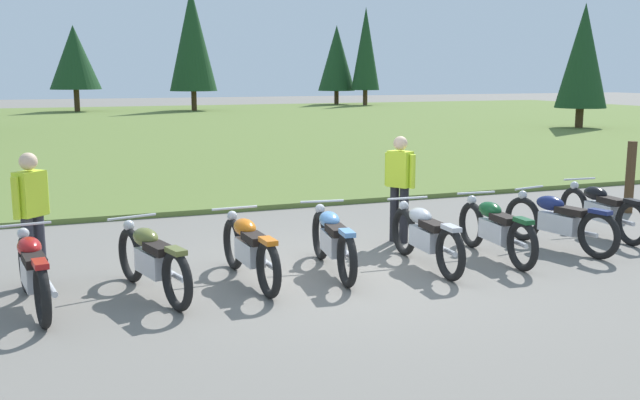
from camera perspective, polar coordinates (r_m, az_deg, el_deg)
ground_plane at (r=9.60m, az=1.29°, el=-5.88°), size 140.00×140.00×0.00m
grass_moorland at (r=35.46m, az=-15.34°, el=5.50°), size 80.00×44.00×0.10m
forest_treeline at (r=41.91m, az=-19.63°, el=11.57°), size 41.82×30.22×8.53m
motorcycle_red at (r=8.74m, az=-21.75°, el=-5.24°), size 0.64×2.09×0.88m
motorcycle_olive at (r=8.84m, az=-13.15°, el=-4.61°), size 0.77×2.06×0.88m
motorcycle_orange at (r=9.18m, az=-5.61°, el=-3.85°), size 0.62×2.10×0.88m
motorcycle_sky_blue at (r=9.60m, az=1.01°, el=-3.18°), size 0.62×2.10×0.88m
motorcycle_silver at (r=9.96m, az=8.34°, el=-2.80°), size 0.62×2.10×0.88m
motorcycle_british_green at (r=10.61m, az=13.69°, el=-2.19°), size 0.62×2.10×0.88m
motorcycle_navy at (r=11.42m, az=18.33°, el=-1.56°), size 0.72×2.08×0.88m
motorcycle_black at (r=12.58m, az=21.36°, el=-0.71°), size 0.62×2.10×0.88m
rider_near_row_end at (r=11.28m, az=6.32°, el=1.39°), size 0.37×0.49×1.67m
rider_in_hivis_vest at (r=9.61m, az=-21.84°, el=-0.78°), size 0.42×0.41×1.67m
trail_marker_post at (r=14.84m, az=23.32°, el=1.66°), size 0.12×0.12×1.36m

